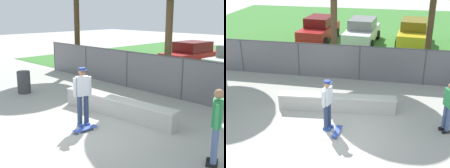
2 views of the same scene
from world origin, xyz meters
The scene contains 10 objects.
ground_plane centered at (0.00, 0.00, 0.00)m, with size 80.00×80.00×0.00m, color #ADAAA3.
grass_strip centered at (0.00, 15.38, 0.01)m, with size 30.13×20.00×0.02m, color #3D7A33.
concrete_ledge centered at (-0.46, 1.84, 0.32)m, with size 4.60×0.87×0.63m.
skateboarder centered at (-0.52, 0.44, 1.03)m, with size 0.37×0.58×1.84m.
skateboard centered at (-0.13, 0.21, 0.07)m, with size 0.25×0.81×0.09m.
chainlink_fence centered at (0.00, 5.08, 0.94)m, with size 18.20×0.07×1.72m.
car_red centered at (-3.66, 11.72, 0.84)m, with size 2.31×4.35×1.66m.
car_white centered at (-0.64, 11.62, 0.84)m, with size 2.31×4.35×1.66m.
car_yellow centered at (2.75, 11.94, 0.84)m, with size 2.31×4.35×1.66m.
bystander centered at (3.51, 1.04, 1.01)m, with size 0.39×0.55×1.82m.
Camera 2 is at (1.58, -8.51, 5.72)m, focal length 48.66 mm.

